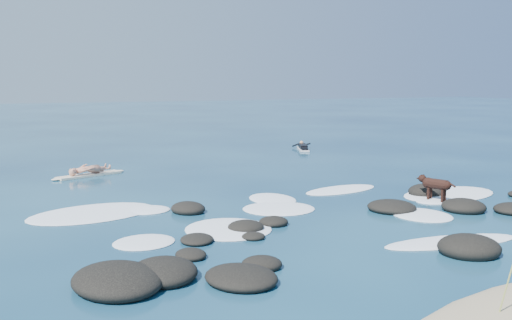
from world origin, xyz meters
name	(u,v)px	position (x,y,z in m)	size (l,w,h in m)	color
ground	(349,209)	(0.00, 0.00, 0.00)	(160.00, 160.00, 0.00)	#0A2642
reef_rocks	(395,231)	(-0.51, -2.67, 0.11)	(13.93, 7.75, 0.52)	black
breaking_foam	(294,210)	(-1.40, 0.52, 0.01)	(14.19, 7.99, 0.12)	white
standing_surfer_rig	(89,158)	(-5.73, 8.42, 0.66)	(2.80, 1.38, 1.66)	beige
paddling_surfer_rig	(303,147)	(5.27, 12.33, 0.13)	(1.32, 2.13, 0.38)	white
dog	(435,184)	(2.78, -0.19, 0.52)	(0.60, 1.19, 0.79)	black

